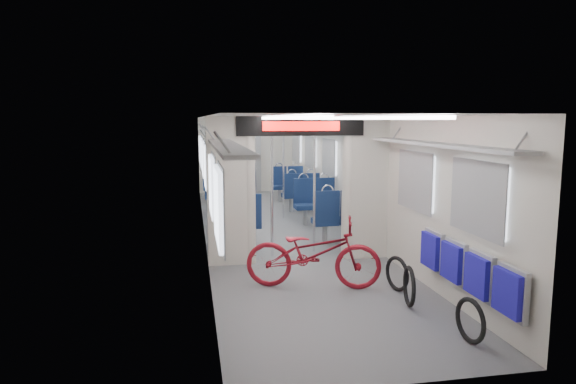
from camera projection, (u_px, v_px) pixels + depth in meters
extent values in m
plane|color=#515456|center=(279.00, 233.00, 10.22)|extent=(12.00, 12.00, 0.00)
cube|color=beige|center=(204.00, 178.00, 9.79)|extent=(0.02, 12.00, 2.30)
cube|color=beige|center=(349.00, 175.00, 10.32)|extent=(0.02, 12.00, 2.30)
cube|color=beige|center=(246.00, 155.00, 15.89)|extent=(2.90, 0.02, 2.30)
cube|color=beige|center=(400.00, 255.00, 4.22)|extent=(2.90, 0.02, 2.30)
cube|color=silver|center=(278.00, 117.00, 9.89)|extent=(2.90, 12.00, 0.02)
cube|color=white|center=(250.00, 118.00, 9.80)|extent=(0.12, 11.40, 0.04)
cube|color=white|center=(306.00, 118.00, 10.00)|extent=(0.12, 11.40, 0.04)
cube|color=beige|center=(228.00, 201.00, 7.92)|extent=(0.65, 0.18, 2.00)
cube|color=beige|center=(367.00, 197.00, 8.34)|extent=(0.65, 0.18, 2.00)
cube|color=beige|center=(300.00, 126.00, 7.97)|extent=(2.90, 0.18, 0.30)
cylinder|color=beige|center=(249.00, 200.00, 7.98)|extent=(0.20, 0.20, 2.00)
cylinder|color=beige|center=(348.00, 198.00, 8.28)|extent=(0.20, 0.20, 2.00)
cube|color=black|center=(301.00, 126.00, 7.86)|extent=(2.00, 0.03, 0.30)
cube|color=#FF0C07|center=(302.00, 126.00, 7.84)|extent=(1.20, 0.02, 0.14)
cube|color=#B4BCD0|center=(218.00, 206.00, 5.09)|extent=(0.04, 1.00, 0.75)
cube|color=#B4BCD0|center=(479.00, 198.00, 5.61)|extent=(0.04, 1.00, 0.75)
cube|color=#B4BCD0|center=(212.00, 186.00, 6.65)|extent=(0.04, 1.00, 0.75)
cube|color=#B4BCD0|center=(417.00, 181.00, 7.17)|extent=(0.04, 1.00, 0.75)
cube|color=#B4BCD0|center=(206.00, 167.00, 9.27)|extent=(0.04, 1.00, 0.75)
cube|color=#B4BCD0|center=(356.00, 164.00, 9.79)|extent=(0.04, 1.00, 0.75)
cube|color=#B4BCD0|center=(203.00, 159.00, 11.12)|extent=(0.04, 1.00, 0.75)
cube|color=#B4BCD0|center=(330.00, 157.00, 11.64)|extent=(0.04, 1.00, 0.75)
cube|color=#B4BCD0|center=(201.00, 153.00, 12.97)|extent=(0.04, 1.00, 0.75)
cube|color=#B4BCD0|center=(311.00, 152.00, 13.49)|extent=(0.04, 1.00, 0.75)
cube|color=#B4BCD0|center=(200.00, 149.00, 14.72)|extent=(0.04, 1.00, 0.75)
cube|color=#B4BCD0|center=(297.00, 148.00, 15.24)|extent=(0.04, 1.00, 0.75)
cube|color=gray|center=(227.00, 146.00, 5.82)|extent=(0.30, 3.60, 0.04)
cube|color=gray|center=(435.00, 144.00, 6.28)|extent=(0.30, 3.60, 0.04)
cube|color=gray|center=(209.00, 133.00, 11.66)|extent=(0.30, 7.60, 0.04)
cube|color=gray|center=(317.00, 132.00, 12.12)|extent=(0.30, 7.60, 0.04)
cube|color=gray|center=(246.00, 160.00, 15.86)|extent=(0.90, 0.05, 2.00)
imported|color=maroon|center=(313.00, 253.00, 6.87)|extent=(1.92, 1.11, 0.95)
cube|color=gray|center=(513.00, 292.00, 5.00)|extent=(0.06, 0.45, 0.51)
cube|color=#180F90|center=(507.00, 293.00, 4.99)|extent=(0.06, 0.41, 0.43)
cube|color=gray|center=(481.00, 276.00, 5.53)|extent=(0.06, 0.45, 0.51)
cube|color=#180F90|center=(476.00, 276.00, 5.52)|extent=(0.06, 0.41, 0.43)
cube|color=gray|center=(456.00, 262.00, 6.07)|extent=(0.06, 0.45, 0.51)
cube|color=#180F90|center=(451.00, 262.00, 6.06)|extent=(0.06, 0.41, 0.43)
cube|color=gray|center=(434.00, 250.00, 6.60)|extent=(0.06, 0.45, 0.51)
cube|color=#180F90|center=(430.00, 251.00, 6.59)|extent=(0.06, 0.41, 0.43)
torus|color=black|center=(470.00, 323.00, 5.19)|extent=(0.10, 0.48, 0.47)
torus|color=black|center=(409.00, 288.00, 6.20)|extent=(0.14, 0.50, 0.50)
torus|color=black|center=(397.00, 275.00, 6.77)|extent=(0.17, 0.47, 0.47)
cube|color=#0E1D40|center=(249.00, 224.00, 9.12)|extent=(0.42, 0.39, 0.10)
cylinder|color=gray|center=(249.00, 237.00, 9.16)|extent=(0.10, 0.10, 0.35)
cube|color=#0E1D40|center=(249.00, 209.00, 8.93)|extent=(0.42, 0.08, 0.52)
torus|color=silver|center=(249.00, 194.00, 8.89)|extent=(0.22, 0.03, 0.22)
cube|color=#0E1D40|center=(240.00, 209.00, 10.68)|extent=(0.42, 0.39, 0.10)
cylinder|color=gray|center=(240.00, 220.00, 10.71)|extent=(0.10, 0.10, 0.35)
cube|color=#0E1D40|center=(239.00, 193.00, 10.79)|extent=(0.42, 0.08, 0.52)
torus|color=silver|center=(239.00, 181.00, 10.75)|extent=(0.22, 0.03, 0.22)
cube|color=#0E1D40|center=(222.00, 225.00, 9.04)|extent=(0.42, 0.39, 0.10)
cylinder|color=gray|center=(222.00, 238.00, 9.07)|extent=(0.10, 0.10, 0.35)
cube|color=#0E1D40|center=(222.00, 210.00, 8.84)|extent=(0.42, 0.08, 0.52)
torus|color=silver|center=(222.00, 195.00, 8.80)|extent=(0.22, 0.03, 0.22)
cube|color=#0E1D40|center=(217.00, 210.00, 10.59)|extent=(0.42, 0.39, 0.10)
cylinder|color=gray|center=(218.00, 220.00, 10.62)|extent=(0.10, 0.10, 0.35)
cube|color=#0E1D40|center=(217.00, 194.00, 10.70)|extent=(0.42, 0.08, 0.52)
torus|color=silver|center=(217.00, 182.00, 10.67)|extent=(0.22, 0.03, 0.22)
cube|color=#0E1D40|center=(325.00, 222.00, 9.37)|extent=(0.44, 0.41, 0.10)
cylinder|color=gray|center=(325.00, 234.00, 9.40)|extent=(0.10, 0.10, 0.35)
cube|color=#0E1D40|center=(327.00, 206.00, 9.16)|extent=(0.44, 0.08, 0.54)
torus|color=silver|center=(328.00, 191.00, 9.13)|extent=(0.22, 0.03, 0.22)
cube|color=#0E1D40|center=(305.00, 206.00, 10.99)|extent=(0.44, 0.41, 0.10)
cylinder|color=gray|center=(305.00, 217.00, 11.03)|extent=(0.10, 0.10, 0.35)
cube|color=#0E1D40|center=(303.00, 191.00, 11.11)|extent=(0.44, 0.08, 0.54)
torus|color=silver|center=(304.00, 178.00, 11.07)|extent=(0.22, 0.03, 0.22)
cube|color=#0E1D40|center=(350.00, 221.00, 9.46)|extent=(0.44, 0.41, 0.10)
cylinder|color=gray|center=(349.00, 233.00, 9.49)|extent=(0.10, 0.10, 0.35)
cube|color=#0E1D40|center=(353.00, 205.00, 9.25)|extent=(0.44, 0.08, 0.54)
torus|color=silver|center=(353.00, 190.00, 9.21)|extent=(0.22, 0.03, 0.22)
cube|color=#0E1D40|center=(326.00, 206.00, 11.08)|extent=(0.44, 0.41, 0.10)
cylinder|color=gray|center=(326.00, 216.00, 11.11)|extent=(0.10, 0.10, 0.35)
cube|color=#0E1D40|center=(324.00, 190.00, 11.20)|extent=(0.44, 0.08, 0.54)
torus|color=silver|center=(325.00, 178.00, 11.16)|extent=(0.22, 0.03, 0.22)
cube|color=#0E1D40|center=(233.00, 196.00, 12.50)|extent=(0.42, 0.39, 0.10)
cylinder|color=gray|center=(233.00, 205.00, 12.53)|extent=(0.10, 0.10, 0.35)
cube|color=#0E1D40|center=(233.00, 184.00, 12.30)|extent=(0.42, 0.07, 0.51)
torus|color=silver|center=(233.00, 174.00, 12.27)|extent=(0.21, 0.03, 0.21)
cube|color=#0E1D40|center=(228.00, 188.00, 14.03)|extent=(0.42, 0.39, 0.10)
cylinder|color=gray|center=(228.00, 196.00, 14.06)|extent=(0.10, 0.10, 0.35)
cube|color=#0E1D40|center=(228.00, 176.00, 14.14)|extent=(0.42, 0.07, 0.51)
torus|color=silver|center=(228.00, 167.00, 14.11)|extent=(0.21, 0.03, 0.21)
cube|color=#0E1D40|center=(214.00, 196.00, 12.41)|extent=(0.42, 0.39, 0.10)
cylinder|color=gray|center=(214.00, 206.00, 12.44)|extent=(0.10, 0.10, 0.35)
cube|color=#0E1D40|center=(214.00, 185.00, 12.22)|extent=(0.42, 0.07, 0.51)
torus|color=silver|center=(213.00, 174.00, 12.18)|extent=(0.21, 0.03, 0.21)
cube|color=#0E1D40|center=(211.00, 188.00, 13.95)|extent=(0.42, 0.39, 0.10)
cylinder|color=gray|center=(211.00, 196.00, 13.98)|extent=(0.10, 0.10, 0.35)
cube|color=#0E1D40|center=(211.00, 176.00, 14.06)|extent=(0.42, 0.07, 0.51)
torus|color=silver|center=(210.00, 167.00, 14.02)|extent=(0.21, 0.03, 0.21)
cube|color=#0E1D40|center=(291.00, 196.00, 12.56)|extent=(0.42, 0.39, 0.10)
cylinder|color=gray|center=(291.00, 205.00, 12.59)|extent=(0.10, 0.10, 0.35)
cube|color=#0E1D40|center=(292.00, 184.00, 12.36)|extent=(0.42, 0.07, 0.51)
torus|color=silver|center=(292.00, 173.00, 12.33)|extent=(0.21, 0.03, 0.21)
cube|color=#0E1D40|center=(280.00, 187.00, 14.10)|extent=(0.42, 0.39, 0.10)
cylinder|color=gray|center=(280.00, 195.00, 14.13)|extent=(0.10, 0.10, 0.35)
cube|color=#0E1D40|center=(279.00, 176.00, 14.21)|extent=(0.42, 0.07, 0.51)
torus|color=silver|center=(279.00, 166.00, 14.17)|extent=(0.21, 0.03, 0.21)
cube|color=#0E1D40|center=(309.00, 195.00, 12.65)|extent=(0.42, 0.39, 0.10)
cylinder|color=gray|center=(309.00, 204.00, 12.68)|extent=(0.10, 0.10, 0.35)
cube|color=#0E1D40|center=(311.00, 184.00, 12.45)|extent=(0.42, 0.07, 0.51)
torus|color=silver|center=(311.00, 173.00, 12.41)|extent=(0.21, 0.03, 0.21)
cube|color=#0E1D40|center=(297.00, 187.00, 14.19)|extent=(0.42, 0.39, 0.10)
cylinder|color=gray|center=(297.00, 195.00, 14.22)|extent=(0.10, 0.10, 0.35)
cube|color=#0E1D40|center=(295.00, 175.00, 14.30)|extent=(0.42, 0.07, 0.51)
torus|color=silver|center=(296.00, 166.00, 14.26)|extent=(0.21, 0.03, 0.21)
cylinder|color=silver|center=(272.00, 188.00, 8.36)|extent=(0.05, 0.05, 2.30)
cylinder|color=silver|center=(314.00, 185.00, 8.65)|extent=(0.04, 0.04, 2.30)
cylinder|color=silver|center=(255.00, 169.00, 11.58)|extent=(0.04, 0.04, 2.30)
cylinder|color=silver|center=(283.00, 168.00, 11.63)|extent=(0.04, 0.04, 2.30)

